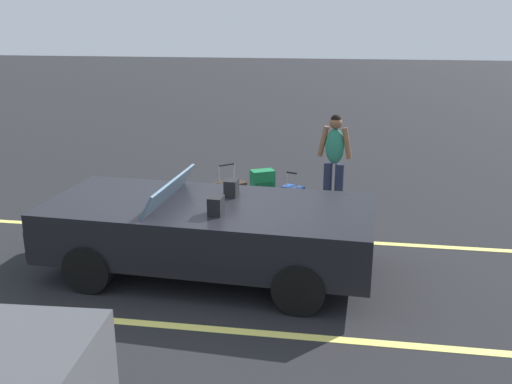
# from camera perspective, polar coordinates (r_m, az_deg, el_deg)

# --- Properties ---
(ground_plane) EXTENTS (80.00, 80.00, 0.00)m
(ground_plane) POSITION_cam_1_polar(r_m,az_deg,el_deg) (7.43, -4.66, -8.07)
(ground_plane) COLOR black
(lot_line_near) EXTENTS (18.00, 0.12, 0.01)m
(lot_line_near) POSITION_cam_1_polar(r_m,az_deg,el_deg) (8.61, -2.62, -4.36)
(lot_line_near) COLOR #EAE066
(lot_line_near) RESTS_ON ground_plane
(lot_line_mid) EXTENTS (18.00, 0.12, 0.01)m
(lot_line_mid) POSITION_cam_1_polar(r_m,az_deg,el_deg) (6.26, -7.67, -13.40)
(lot_line_mid) COLOR #EAE066
(lot_line_mid) RESTS_ON ground_plane
(convertible_car) EXTENTS (4.23, 2.00, 1.24)m
(convertible_car) POSITION_cam_1_polar(r_m,az_deg,el_deg) (7.26, -6.36, -3.70)
(convertible_car) COLOR black
(convertible_car) RESTS_ON ground_plane
(suitcase_large_black) EXTENTS (0.54, 0.53, 1.02)m
(suitcase_large_black) POSITION_cam_1_polar(r_m,az_deg,el_deg) (8.77, -2.68, -1.37)
(suitcase_large_black) COLOR #2D2319
(suitcase_large_black) RESTS_ON ground_plane
(suitcase_medium_bright) EXTENTS (0.47, 0.40, 0.62)m
(suitcase_medium_bright) POSITION_cam_1_polar(r_m,az_deg,el_deg) (9.91, 0.67, 0.47)
(suitcase_medium_bright) COLOR #19723F
(suitcase_medium_bright) RESTS_ON ground_plane
(suitcase_small_carryon) EXTENTS (0.39, 0.32, 0.76)m
(suitcase_small_carryon) POSITION_cam_1_polar(r_m,az_deg,el_deg) (9.39, 3.76, -0.87)
(suitcase_small_carryon) COLOR #1E479E
(suitcase_small_carryon) RESTS_ON ground_plane
(traveler_person) EXTENTS (0.60, 0.30, 1.65)m
(traveler_person) POSITION_cam_1_polar(r_m,az_deg,el_deg) (9.55, 7.97, 3.53)
(traveler_person) COLOR #1E2338
(traveler_person) RESTS_ON ground_plane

